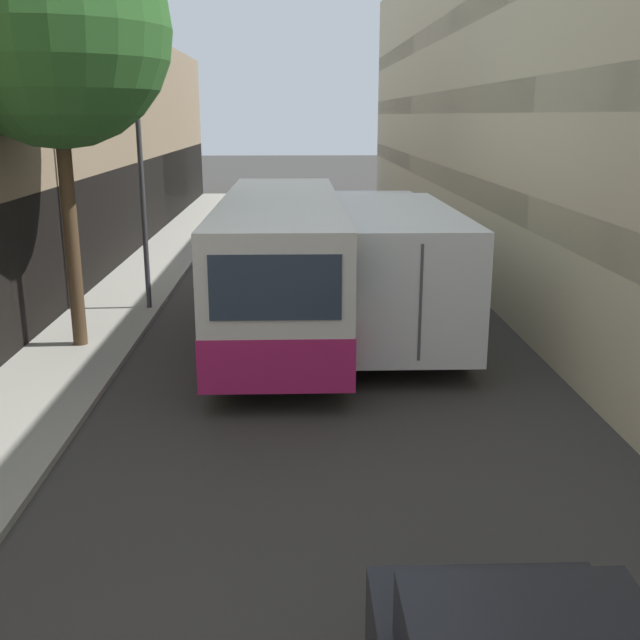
{
  "coord_description": "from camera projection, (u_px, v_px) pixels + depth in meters",
  "views": [
    {
      "loc": [
        -0.44,
        0.48,
        4.58
      ],
      "look_at": [
        -0.09,
        11.32,
        1.6
      ],
      "focal_mm": 42.0,
      "sensor_mm": 36.0,
      "label": 1
    }
  ],
  "objects": [
    {
      "name": "ground_plane",
      "position": [
        319.0,
        348.0,
        15.23
      ],
      "size": [
        150.0,
        150.0,
        0.0
      ],
      "primitive_type": "plane",
      "color": "#33302D"
    },
    {
      "name": "sidewalk_left",
      "position": [
        80.0,
        347.0,
        15.06
      ],
      "size": [
        2.15,
        60.0,
        0.11
      ],
      "color": "gray",
      "rests_on": "ground_plane"
    },
    {
      "name": "building_right_apartment",
      "position": [
        610.0,
        77.0,
        14.0
      ],
      "size": [
        2.4,
        60.0,
        10.58
      ],
      "color": "beige",
      "rests_on": "ground_plane"
    },
    {
      "name": "bus",
      "position": [
        281.0,
        262.0,
        15.91
      ],
      "size": [
        2.45,
        9.75,
        2.92
      ],
      "color": "silver",
      "rests_on": "ground_plane"
    },
    {
      "name": "box_truck",
      "position": [
        389.0,
        257.0,
        16.56
      ],
      "size": [
        2.33,
        8.93,
        2.74
      ],
      "color": "silver",
      "rests_on": "ground_plane"
    },
    {
      "name": "panel_van",
      "position": [
        270.0,
        221.0,
        25.55
      ],
      "size": [
        1.98,
        4.47,
        1.92
      ],
      "color": "navy",
      "rests_on": "ground_plane"
    },
    {
      "name": "street_lamp",
      "position": [
        137.0,
        102.0,
        16.73
      ],
      "size": [
        0.36,
        0.8,
        6.85
      ],
      "color": "#38383D",
      "rests_on": "sidewalk_left"
    },
    {
      "name": "street_tree_left",
      "position": [
        53.0,
        29.0,
        13.53
      ],
      "size": [
        4.3,
        4.3,
        8.13
      ],
      "color": "#4C3823",
      "rests_on": "sidewalk_left"
    }
  ]
}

